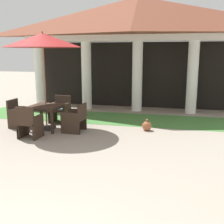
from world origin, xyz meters
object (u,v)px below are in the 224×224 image
Objects in this scene: patio_table_near_foreground at (46,109)px; patio_umbrella_near_foreground at (43,41)px; patio_chair_near_foreground_east at (75,119)px; patio_chair_near_foreground_north at (60,110)px; patio_chair_near_foreground_west at (19,115)px; terracotta_urn at (147,126)px; patio_chair_near_foreground_south at (29,123)px.

patio_umbrella_near_foreground is at bearing -90.00° from patio_table_near_foreground.
patio_chair_near_foreground_north is at bearing 45.06° from patio_chair_near_foreground_east.
patio_table_near_foreground is 1.04× the size of patio_chair_near_foreground_west.
patio_table_near_foreground is 2.00m from patio_umbrella_near_foreground.
patio_chair_near_foreground_west is at bearing -172.78° from terracotta_urn.
patio_umbrella_near_foreground is 7.97× the size of terracotta_urn.
patio_chair_near_foreground_west reaches higher than terracotta_urn.
patio_umbrella_near_foreground is 3.34× the size of patio_chair_near_foreground_west.
patio_table_near_foreground reaches higher than terracotta_urn.
patio_umbrella_near_foreground is at bearing -169.75° from terracotta_urn.
patio_umbrella_near_foreground is 2.44m from patio_chair_near_foreground_east.
patio_umbrella_near_foreground reaches higher than patio_chair_near_foreground_west.
patio_chair_near_foreground_south is at bearing 90.00° from patio_chair_near_foreground_north.
terracotta_urn is at bearing 174.91° from patio_chair_near_foreground_north.
terracotta_urn is (2.07, 0.59, -0.24)m from patio_chair_near_foreground_east.
patio_chair_near_foreground_east is at bearing -2.59° from patio_umbrella_near_foreground.
patio_chair_near_foreground_east is (0.95, -0.04, -2.25)m from patio_umbrella_near_foreground.
patio_chair_near_foreground_north reaches higher than patio_chair_near_foreground_west.
patio_chair_near_foreground_south is (-0.04, -0.95, -2.23)m from patio_umbrella_near_foreground.
patio_chair_near_foreground_south is (-0.04, -0.95, -0.23)m from patio_table_near_foreground.
patio_chair_near_foreground_north is at bearing 87.41° from patio_table_near_foreground.
patio_chair_near_foreground_west is at bearing 177.41° from patio_table_near_foreground.
patio_chair_near_foreground_east is at bearing 90.00° from patio_chair_near_foreground_west.
patio_chair_near_foreground_south reaches higher than patio_chair_near_foreground_north.
patio_chair_near_foreground_south is 3.41m from terracotta_urn.
patio_chair_near_foreground_north is (-0.91, 0.99, 0.03)m from patio_chair_near_foreground_east.
patio_chair_near_foreground_north reaches higher than terracotta_urn.
patio_umbrella_near_foreground is (0.00, -0.00, 2.00)m from patio_table_near_foreground.
patio_table_near_foreground is at bearing 90.00° from patio_chair_near_foreground_south.
patio_chair_near_foreground_north is (0.04, 0.95, -0.23)m from patio_table_near_foreground.
patio_chair_near_foreground_west is at bearing 177.41° from patio_umbrella_near_foreground.
patio_table_near_foreground is 0.98m from patio_chair_near_foreground_west.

